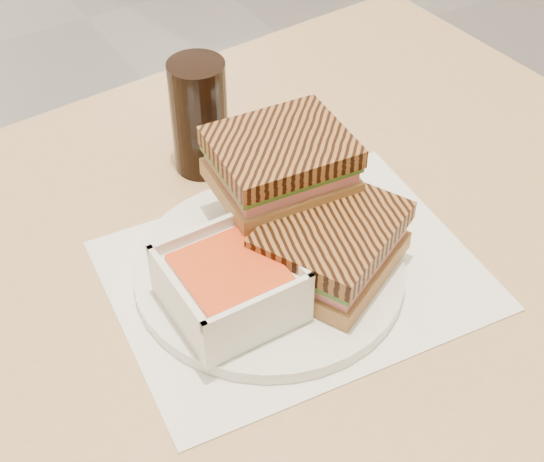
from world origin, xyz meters
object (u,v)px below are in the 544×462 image
main_table (180,353)px  cola_glass (199,117)px  plate (269,270)px  soup_bowl (230,286)px  panini_lower (331,244)px

main_table → cola_glass: bearing=52.1°
cola_glass → plate: bearing=-98.4°
soup_bowl → cola_glass: cola_glass is taller
main_table → cola_glass: cola_glass is taller
main_table → plate: 0.16m
main_table → cola_glass: 0.26m
main_table → plate: bearing=-27.6°
plate → soup_bowl: size_ratio=2.40×
cola_glass → soup_bowl: bearing=-111.6°
plate → soup_bowl: soup_bowl is taller
plate → panini_lower: (0.05, -0.03, 0.04)m
soup_bowl → main_table: bearing=111.4°
cola_glass → panini_lower: bearing=-84.7°
main_table → soup_bowl: (0.03, -0.07, 0.16)m
cola_glass → main_table: bearing=-127.9°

